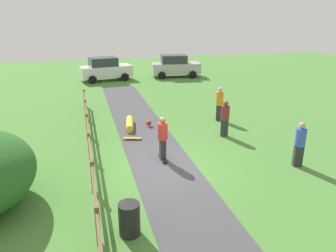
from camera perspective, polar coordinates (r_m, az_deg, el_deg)
ground_plane at (r=12.37m, az=-0.95°, el=-6.94°), size 60.00×60.00×0.00m
asphalt_path at (r=12.37m, az=-0.95°, el=-6.90°), size 2.40×28.00×0.02m
wooden_fence at (r=11.79m, az=-13.37°, el=-5.30°), size 0.12×18.12×1.10m
trash_bin at (r=8.76m, az=-6.79°, el=-15.88°), size 0.56×0.56×0.90m
skater_riding at (r=12.41m, az=-0.94°, el=-1.86°), size 0.38×0.80×1.75m
skater_fallen at (r=16.35m, az=-6.45°, el=0.41°), size 1.38×1.71×0.36m
skateboard_loose at (r=14.79m, az=-6.30°, el=-2.14°), size 0.82×0.43×0.08m
bystander_orange at (r=17.34m, az=9.02°, el=4.14°), size 0.54×0.54×1.80m
bystander_maroon at (r=15.13m, az=9.97°, el=1.57°), size 0.52×0.52×1.69m
bystander_blue at (r=12.93m, az=22.11°, el=-2.66°), size 0.46×0.46×1.72m
parked_car_silver at (r=29.17m, az=1.29°, el=10.47°), size 4.38×2.41×1.92m
parked_car_white at (r=28.08m, az=-10.92°, el=9.78°), size 4.42×2.51×1.92m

